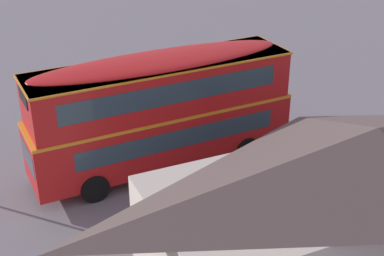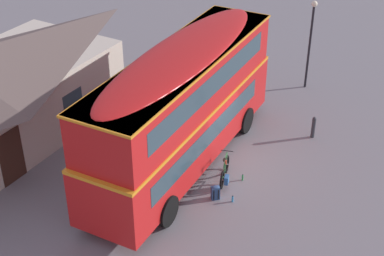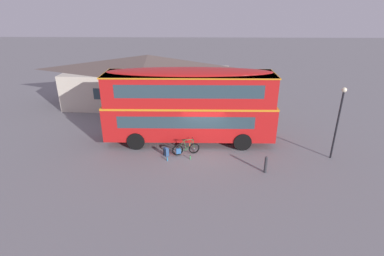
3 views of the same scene
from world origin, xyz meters
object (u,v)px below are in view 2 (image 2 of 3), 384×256
backpack_on_ground (215,192)px  street_lamp (311,35)px  kerb_bollard (313,127)px  touring_bicycle (225,172)px  water_bottle_green_metal (243,177)px  water_bottle_blue_sports (233,199)px  double_decker_bus (183,104)px

backpack_on_ground → street_lamp: (9.74, -0.06, 2.39)m
kerb_bollard → touring_bicycle: bearing=156.2°
touring_bicycle → backpack_on_ground: 1.14m
water_bottle_green_metal → street_lamp: street_lamp is taller
touring_bicycle → kerb_bollard: bearing=-23.8°
kerb_bollard → street_lamp: bearing=22.3°
backpack_on_ground → water_bottle_blue_sports: 0.65m
water_bottle_blue_sports → kerb_bollard: size_ratio=0.27×
water_bottle_blue_sports → street_lamp: 9.97m
double_decker_bus → water_bottle_blue_sports: size_ratio=41.49×
touring_bicycle → backpack_on_ground: bearing=-171.7°
touring_bicycle → water_bottle_blue_sports: touring_bicycle is taller
street_lamp → double_decker_bus: bearing=165.9°
kerb_bollard → water_bottle_green_metal: bearing=161.6°
touring_bicycle → backpack_on_ground: touring_bicycle is taller
double_decker_bus → water_bottle_green_metal: size_ratio=41.81×
touring_bicycle → water_bottle_green_metal: (0.33, -0.58, -0.25)m
backpack_on_ground → street_lamp: street_lamp is taller
kerb_bollard → backpack_on_ground: bearing=162.2°
street_lamp → kerb_bollard: street_lamp is taller
water_bottle_green_metal → kerb_bollard: bearing=-18.4°
double_decker_bus → backpack_on_ground: 3.40m
double_decker_bus → backpack_on_ground: double_decker_bus is taller
backpack_on_ground → kerb_bollard: 5.82m
water_bottle_green_metal → water_bottle_blue_sports: 1.34m
water_bottle_blue_sports → water_bottle_green_metal: bearing=8.4°
water_bottle_green_metal → double_decker_bus: bearing=92.4°
double_decker_bus → touring_bicycle: bearing=-96.8°
water_bottle_green_metal → water_bottle_blue_sports: size_ratio=0.99×
water_bottle_green_metal → water_bottle_blue_sports: bearing=-171.6°
double_decker_bus → kerb_bollard: (4.19, -3.82, -2.15)m
touring_bicycle → street_lamp: bearing=-1.5°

